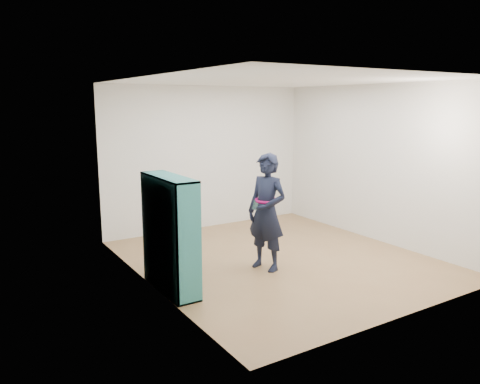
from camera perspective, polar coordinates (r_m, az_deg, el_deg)
floor at (r=7.07m, az=4.84°, el=-8.15°), size 4.50×4.50×0.00m
ceiling at (r=6.70m, az=5.20°, el=13.40°), size 4.50×4.50×0.00m
wall_left at (r=5.80m, az=-11.00°, el=0.77°), size 0.02×4.50×2.60m
wall_right at (r=8.11m, az=16.40°, el=3.34°), size 0.02×4.50×2.60m
wall_back at (r=8.65m, az=-4.00°, el=4.19°), size 4.00×0.02×2.60m
wall_front at (r=5.17m, az=20.17°, el=-0.89°), size 4.00×0.02×2.60m
bookshelf at (r=5.79m, az=-8.73°, el=-5.27°), size 0.31×1.07×1.43m
person at (r=6.44m, az=3.28°, el=-2.45°), size 0.56×0.69×1.63m
smartphone at (r=6.36m, az=1.90°, el=-1.63°), size 0.07×0.08×0.14m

